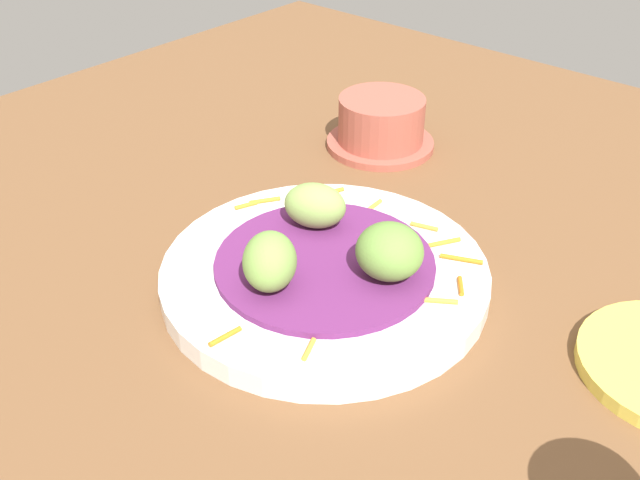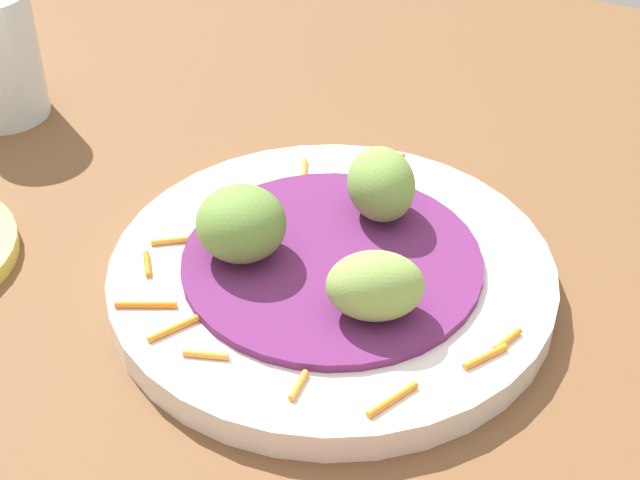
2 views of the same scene
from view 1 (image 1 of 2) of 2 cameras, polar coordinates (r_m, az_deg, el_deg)
The scene contains 8 objects.
table_surface at distance 67.25cm, azimuth 1.18°, elevation -0.89°, with size 110.00×110.00×2.00cm, color brown.
main_plate at distance 60.98cm, azimuth 0.36°, elevation -2.76°, with size 27.45×27.45×1.96cm, color white.
cabbage_bed at distance 60.23cm, azimuth 0.37°, elevation -1.79°, with size 18.42×18.42×0.57cm, color #60235B.
carrot_garnish at distance 62.13cm, azimuth 3.60°, elevation -0.71°, with size 24.20×23.47×0.40cm.
guac_scoop_left at distance 63.48cm, azimuth -0.40°, elevation 2.74°, with size 4.06×5.54×3.98cm, color #84A851.
guac_scoop_center at distance 56.06cm, azimuth -3.98°, elevation -1.69°, with size 4.23×5.20×4.64cm, color #759E47.
guac_scoop_right at distance 57.39cm, azimuth 5.49°, elevation -0.89°, with size 5.47×5.34×4.53cm, color olive.
terracotta_bowl at distance 82.51cm, azimuth 4.83°, elevation 9.05°, with size 12.19×12.19×5.90cm.
Camera 1 is at (-42.34, -35.21, 39.60)cm, focal length 40.64 mm.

